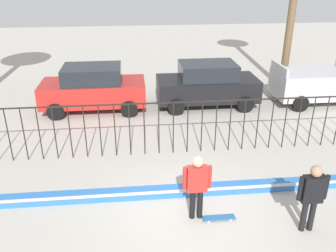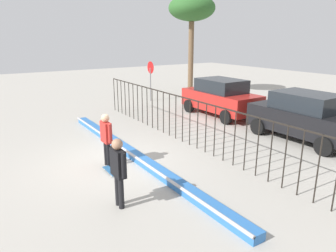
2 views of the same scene
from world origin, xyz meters
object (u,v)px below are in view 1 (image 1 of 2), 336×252
object	(u,v)px
skateboarder	(197,182)
parked_car_black	(207,84)
skateboard	(219,217)
parked_car_red	(93,88)
pickup_truck	(333,80)
camera_operator	(312,193)

from	to	relation	value
skateboarder	parked_car_black	size ratio (longest dim) A/B	0.40
skateboarder	skateboard	world-z (taller)	skateboarder
parked_car_red	pickup_truck	size ratio (longest dim) A/B	0.91
skateboarder	parked_car_red	world-z (taller)	parked_car_red
parked_car_red	parked_car_black	world-z (taller)	same
camera_operator	pickup_truck	distance (m)	9.51
skateboard	parked_car_red	world-z (taller)	parked_car_red
parked_car_black	pickup_truck	distance (m)	5.63
parked_car_black	pickup_truck	xyz separation A→B (m)	(5.62, -0.15, 0.06)
parked_car_red	pickup_truck	distance (m)	10.48
skateboard	pickup_truck	xyz separation A→B (m)	(6.87, 7.57, 0.98)
parked_car_red	parked_car_black	bearing A→B (deg)	-1.14
skateboarder	parked_car_black	distance (m)	7.78
camera_operator	parked_car_black	xyz separation A→B (m)	(-0.70, 8.28, -0.07)
skateboarder	pickup_truck	xyz separation A→B (m)	(7.42, 7.42, 0.01)
skateboarder	pickup_truck	world-z (taller)	pickup_truck
parked_car_black	pickup_truck	world-z (taller)	pickup_truck
skateboard	camera_operator	world-z (taller)	camera_operator
camera_operator	parked_car_black	world-z (taller)	parked_car_black
skateboard	camera_operator	xyz separation A→B (m)	(1.95, -0.57, 0.98)
skateboard	pickup_truck	distance (m)	10.27
parked_car_red	parked_car_black	xyz separation A→B (m)	(4.85, 0.01, 0.00)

